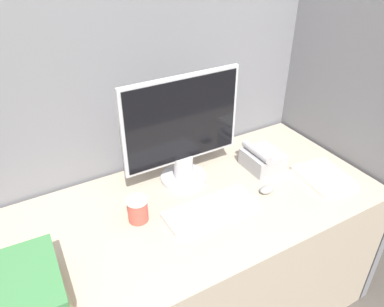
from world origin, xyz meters
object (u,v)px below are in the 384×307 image
object	(u,v)px
mouse	(267,190)
book_stack	(26,290)
keyboard	(210,209)
coffee_cup	(138,210)
monitor	(183,134)
desk_telephone	(262,159)

from	to	relation	value
mouse	book_stack	xyz separation A→B (m)	(-0.99, -0.07, 0.05)
keyboard	coffee_cup	bearing A→B (deg)	160.62
monitor	desk_telephone	distance (m)	0.43
coffee_cup	desk_telephone	size ratio (longest dim) A/B	0.56
keyboard	book_stack	size ratio (longest dim) A/B	1.25
book_stack	mouse	bearing A→B (deg)	4.02
keyboard	desk_telephone	size ratio (longest dim) A/B	2.16
mouse	book_stack	size ratio (longest dim) A/B	0.21
keyboard	desk_telephone	bearing A→B (deg)	20.75
desk_telephone	book_stack	bearing A→B (deg)	-167.95
keyboard	book_stack	world-z (taller)	book_stack
mouse	coffee_cup	world-z (taller)	coffee_cup
desk_telephone	monitor	bearing A→B (deg)	164.57
mouse	book_stack	world-z (taller)	book_stack
mouse	desk_telephone	distance (m)	0.20
keyboard	desk_telephone	distance (m)	0.41
monitor	desk_telephone	size ratio (longest dim) A/B	2.97
keyboard	coffee_cup	world-z (taller)	coffee_cup
monitor	book_stack	bearing A→B (deg)	-155.12
monitor	book_stack	distance (m)	0.81
book_stack	keyboard	bearing A→B (deg)	7.16
keyboard	mouse	xyz separation A→B (m)	(0.27, -0.02, 0.00)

